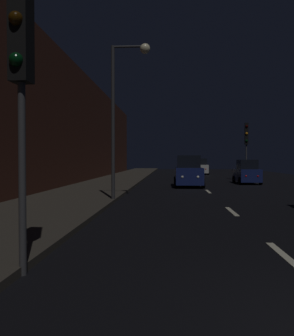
# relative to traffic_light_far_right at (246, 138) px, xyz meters

# --- Properties ---
(ground) EXTENTS (26.00, 84.00, 0.02)m
(ground) POSITION_rel_traffic_light_far_right_xyz_m (-4.50, -3.87, -3.73)
(ground) COLOR black
(sidewalk_left) EXTENTS (4.40, 84.00, 0.15)m
(sidewalk_left) POSITION_rel_traffic_light_far_right_xyz_m (-11.30, -3.87, -3.64)
(sidewalk_left) COLOR #38332B
(sidewalk_left) RESTS_ON ground
(building_facade_left) EXTENTS (0.80, 63.00, 8.77)m
(building_facade_left) POSITION_rel_traffic_light_far_right_xyz_m (-13.90, -7.37, 0.67)
(building_facade_left) COLOR #472319
(building_facade_left) RESTS_ON ground
(lane_centerline) EXTENTS (0.16, 22.29, 0.01)m
(lane_centerline) POSITION_rel_traffic_light_far_right_xyz_m (-4.50, -15.30, -3.71)
(lane_centerline) COLOR beige
(lane_centerline) RESTS_ON ground
(traffic_light_far_right) EXTENTS (0.34, 0.47, 5.09)m
(traffic_light_far_right) POSITION_rel_traffic_light_far_right_xyz_m (0.00, 0.00, 0.00)
(traffic_light_far_right) COLOR #38383A
(traffic_light_far_right) RESTS_ON ground
(traffic_light_near_left) EXTENTS (0.32, 0.46, 5.01)m
(traffic_light_near_left) POSITION_rel_traffic_light_far_right_xyz_m (-9.10, -26.83, -0.07)
(traffic_light_near_left) COLOR #38383A
(traffic_light_near_left) RESTS_ON ground
(streetlamp_overhead) EXTENTS (1.70, 0.44, 6.86)m
(streetlamp_overhead) POSITION_rel_traffic_light_far_right_xyz_m (-8.73, -16.81, 0.86)
(streetlamp_overhead) COLOR #2D2D30
(streetlamp_overhead) RESTS_ON ground
(car_approaching_headlights) EXTENTS (1.97, 4.26, 2.14)m
(car_approaching_headlights) POSITION_rel_traffic_light_far_right_xyz_m (-5.45, -7.39, -2.74)
(car_approaching_headlights) COLOR #141E51
(car_approaching_headlights) RESTS_ON ground
(car_parked_right_far) EXTENTS (1.70, 3.68, 1.85)m
(car_parked_right_far) POSITION_rel_traffic_light_far_right_xyz_m (-0.80, -4.07, -2.87)
(car_parked_right_far) COLOR #141E51
(car_parked_right_far) RESTS_ON ground
(car_distant_taillights) EXTENTS (1.82, 3.93, 1.98)m
(car_distant_taillights) POSITION_rel_traffic_light_far_right_xyz_m (-2.89, 13.35, -2.81)
(car_distant_taillights) COLOR silver
(car_distant_taillights) RESTS_ON ground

